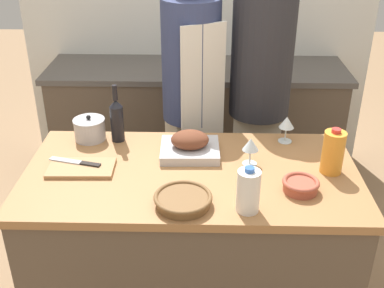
# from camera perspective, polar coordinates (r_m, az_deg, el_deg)

# --- Properties ---
(kitchen_island) EXTENTS (1.57, 0.81, 0.90)m
(kitchen_island) POSITION_cam_1_polar(r_m,az_deg,el_deg) (2.52, -0.07, -12.01)
(kitchen_island) COLOR brown
(kitchen_island) RESTS_ON ground_plane
(back_counter) EXTENTS (2.19, 0.60, 0.92)m
(back_counter) POSITION_cam_1_polar(r_m,az_deg,el_deg) (3.72, 0.52, 2.33)
(back_counter) COLOR brown
(back_counter) RESTS_ON ground_plane
(back_wall) EXTENTS (2.69, 0.10, 2.55)m
(back_wall) POSITION_cam_1_polar(r_m,az_deg,el_deg) (3.79, 0.67, 15.82)
(back_wall) COLOR silver
(back_wall) RESTS_ON ground_plane
(roasting_pan) EXTENTS (0.29, 0.25, 0.13)m
(roasting_pan) POSITION_cam_1_polar(r_m,az_deg,el_deg) (2.38, -0.25, -0.20)
(roasting_pan) COLOR #BCBCC1
(roasting_pan) RESTS_ON kitchen_island
(wicker_basket) EXTENTS (0.25, 0.25, 0.05)m
(wicker_basket) POSITION_cam_1_polar(r_m,az_deg,el_deg) (2.01, -1.08, -6.60)
(wicker_basket) COLOR brown
(wicker_basket) RESTS_ON kitchen_island
(cutting_board) EXTENTS (0.31, 0.18, 0.02)m
(cutting_board) POSITION_cam_1_polar(r_m,az_deg,el_deg) (2.32, -12.99, -2.81)
(cutting_board) COLOR #AD7F51
(cutting_board) RESTS_ON kitchen_island
(stock_pot) EXTENTS (0.17, 0.17, 0.14)m
(stock_pot) POSITION_cam_1_polar(r_m,az_deg,el_deg) (2.58, -12.03, 1.73)
(stock_pot) COLOR #B7B7BC
(stock_pot) RESTS_ON kitchen_island
(mixing_bowl) EXTENTS (0.16, 0.16, 0.05)m
(mixing_bowl) POSITION_cam_1_polar(r_m,az_deg,el_deg) (2.15, 12.75, -4.76)
(mixing_bowl) COLOR #A84C38
(mixing_bowl) RESTS_ON kitchen_island
(juice_jug) EXTENTS (0.10, 0.10, 0.22)m
(juice_jug) POSITION_cam_1_polar(r_m,az_deg,el_deg) (2.30, 16.37, -0.93)
(juice_jug) COLOR orange
(juice_jug) RESTS_ON kitchen_island
(milk_jug) EXTENTS (0.10, 0.10, 0.20)m
(milk_jug) POSITION_cam_1_polar(r_m,az_deg,el_deg) (1.96, 6.69, -5.52)
(milk_jug) COLOR white
(milk_jug) RESTS_ON kitchen_island
(wine_bottle_green) EXTENTS (0.07, 0.07, 0.31)m
(wine_bottle_green) POSITION_cam_1_polar(r_m,az_deg,el_deg) (2.51, -8.90, 2.93)
(wine_bottle_green) COLOR black
(wine_bottle_green) RESTS_ON kitchen_island
(wine_glass_left) EXTENTS (0.08, 0.08, 0.14)m
(wine_glass_left) POSITION_cam_1_polar(r_m,az_deg,el_deg) (2.28, 6.96, -0.16)
(wine_glass_left) COLOR silver
(wine_glass_left) RESTS_ON kitchen_island
(wine_glass_right) EXTENTS (0.08, 0.08, 0.14)m
(wine_glass_right) POSITION_cam_1_polar(r_m,az_deg,el_deg) (2.52, 11.15, 2.43)
(wine_glass_right) COLOR silver
(wine_glass_right) RESTS_ON kitchen_island
(knife_chef) EXTENTS (0.26, 0.09, 0.01)m
(knife_chef) POSITION_cam_1_polar(r_m,az_deg,el_deg) (2.35, -13.50, -2.10)
(knife_chef) COLOR #B7B7BC
(knife_chef) RESTS_ON cutting_board
(condiment_bottle_tall) EXTENTS (0.07, 0.07, 0.16)m
(condiment_bottle_tall) POSITION_cam_1_polar(r_m,az_deg,el_deg) (3.45, 5.35, 9.63)
(condiment_bottle_tall) COLOR #B28E2D
(condiment_bottle_tall) RESTS_ON back_counter
(condiment_bottle_short) EXTENTS (0.05, 0.05, 0.13)m
(condiment_bottle_short) POSITION_cam_1_polar(r_m,az_deg,el_deg) (3.44, 7.06, 9.26)
(condiment_bottle_short) COLOR #332D28
(condiment_bottle_short) RESTS_ON back_counter
(person_cook_aproned) EXTENTS (0.36, 0.38, 1.76)m
(person_cook_aproned) POSITION_cam_1_polar(r_m,az_deg,el_deg) (2.87, -0.08, 5.64)
(person_cook_aproned) COLOR beige
(person_cook_aproned) RESTS_ON ground_plane
(person_cook_guest) EXTENTS (0.36, 0.36, 1.79)m
(person_cook_guest) POSITION_cam_1_polar(r_m,az_deg,el_deg) (2.92, 8.01, 6.06)
(person_cook_guest) COLOR beige
(person_cook_guest) RESTS_ON ground_plane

